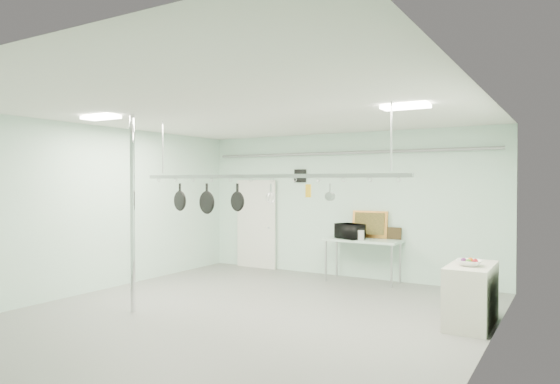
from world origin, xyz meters
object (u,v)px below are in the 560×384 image
Objects in this scene: coffee_canister at (360,235)px; skillet_mid at (207,199)px; pot_rack at (261,174)px; skillet_left at (180,197)px; chrome_pole at (132,213)px; prep_table at (363,242)px; fruit_bowl at (469,263)px; skillet_right at (237,197)px; microwave at (350,231)px; side_cabinet at (471,295)px.

skillet_mid reaches higher than coffee_canister.
pot_rack is 1.74m from skillet_left.
pot_rack is at bearing 25.35° from chrome_pole.
prep_table is 0.33× the size of pot_rack.
skillet_right is (-3.41, -0.97, 0.92)m from fruit_bowl.
chrome_pole reaches higher than skillet_right.
chrome_pole is at bearing -158.94° from fruit_bowl.
skillet_left and skillet_mid have the same top height.
chrome_pole is 7.07× the size of skillet_right.
skillet_mid is at bearing -114.43° from prep_table.
skillet_left is at bearing 84.46° from microwave.
chrome_pole is 2.19m from pot_rack.
chrome_pole is 0.96m from skillet_left.
skillet_mid is at bearing -164.80° from side_cabinet.
coffee_canister is at bearing 90.42° from skillet_right.
side_cabinet is 5.68× the size of coffee_canister.
chrome_pole is 1.23m from skillet_mid.
fruit_bowl is at bearing 27.40° from skillet_mid.
fruit_bowl is at bearing 21.06° from chrome_pole.
skillet_right reaches higher than prep_table.
microwave is at bearing 95.13° from skillet_right.
skillet_left is at bearing 77.48° from chrome_pole.
microwave is at bearing 163.42° from coffee_canister.
prep_table is at bearing 74.05° from skillet_left.
skillet_right reaches higher than fruit_bowl.
pot_rack is (-2.95, -1.10, 1.78)m from side_cabinet.
chrome_pole reaches higher than fruit_bowl.
prep_table is 4.53× the size of fruit_bowl.
pot_rack is 22.73× the size of coffee_canister.
chrome_pole is 9.06× the size of fruit_bowl.
chrome_pole is 5.56× the size of microwave.
skillet_right is at bearing -104.68° from prep_table.
side_cabinet is at bearing 29.17° from skillet_mid.
chrome_pole is 0.67× the size of pot_rack.
skillet_left is (-2.10, -3.30, 1.02)m from prep_table.
coffee_canister is (0.41, 3.13, -1.22)m from pot_rack.
chrome_pole is 4.62m from microwave.
skillet_right is (-3.41, -1.10, 1.41)m from side_cabinet.
fruit_bowl is (-0.00, -0.13, 0.49)m from side_cabinet.
side_cabinet is 3.40× the size of fruit_bowl.
skillet_right reaches higher than microwave.
prep_table is 1.33× the size of side_cabinet.
side_cabinet is 2.58× the size of skillet_left.
skillet_mid is 0.64m from skillet_right.
chrome_pole is 6.87× the size of skillet_left.
pot_rack is (1.90, 0.90, 0.63)m from chrome_pole.
microwave is (-2.80, 2.11, 0.61)m from side_cabinet.
coffee_canister is 3.87m from skillet_left.
chrome_pole is at bearing -119.84° from coffee_canister.
fruit_bowl is 4.25m from skillet_mid.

